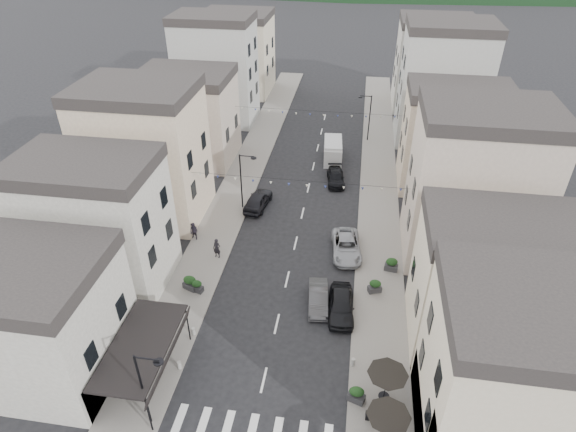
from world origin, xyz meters
name	(u,v)px	position (x,y,z in m)	size (l,w,h in m)	color
sidewalk_left	(243,178)	(-7.50, 32.00, 0.06)	(4.00, 76.00, 0.12)	slate
sidewalk_right	(379,188)	(7.50, 32.00, 0.06)	(4.00, 76.00, 0.12)	slate
boutique_building	(18,321)	(-15.50, 5.00, 4.00)	(12.00, 8.00, 8.00)	#A6A398
bistro_building	(525,386)	(14.50, 4.00, 5.00)	(10.00, 8.00, 10.00)	beige
boutique_awning	(145,346)	(-7.25, 5.00, 3.11)	(3.77, 7.50, 3.28)	black
buildings_row_left	(193,104)	(-14.50, 37.75, 6.12)	(10.20, 54.16, 14.00)	#A6A398
buildings_row_right	(451,121)	(14.50, 36.59, 6.32)	(10.20, 54.16, 14.50)	beige
cafe_terrace	(388,419)	(7.70, 2.80, 2.36)	(2.50, 8.10, 2.53)	black
streetlamp_left_near	(146,384)	(-5.82, 2.00, 3.70)	(1.70, 0.56, 6.00)	black
streetlamp_left_far	(244,176)	(-5.82, 26.00, 3.70)	(1.70, 0.56, 6.00)	black
streetlamp_right_far	(368,113)	(5.82, 44.00, 3.70)	(1.70, 0.56, 6.00)	black
bollards	(262,382)	(0.00, 5.50, 0.42)	(11.66, 10.26, 0.60)	gray
bunting_near	(298,184)	(0.00, 22.00, 5.65)	(19.00, 0.28, 0.62)	black
bunting_far	(317,114)	(0.00, 38.00, 5.65)	(19.00, 0.28, 0.62)	black
parked_car_a	(341,305)	(4.60, 12.88, 0.80)	(1.88, 4.67, 1.59)	black
parked_car_b	(318,298)	(2.80, 13.48, 0.68)	(1.45, 4.14, 1.37)	#39393B
parked_car_c	(346,246)	(4.60, 20.23, 0.74)	(2.44, 5.30, 1.47)	#97999F
parked_car_d	(336,177)	(2.80, 32.65, 0.64)	(1.80, 4.43, 1.28)	black
parked_car_e	(258,200)	(-4.60, 26.48, 0.81)	(1.91, 4.74, 1.61)	black
delivery_van	(333,150)	(2.05, 38.18, 1.22)	(2.44, 5.32, 2.48)	#B8B9BB
pedestrian_a	(217,248)	(-6.42, 17.85, 1.05)	(0.68, 0.44, 1.86)	black
pedestrian_b	(194,231)	(-9.20, 20.08, 0.97)	(0.83, 0.65, 1.71)	#25212C
planter_la	(197,286)	(-6.84, 13.41, 0.64)	(1.08, 0.79, 1.08)	#2B2B2D
planter_lb	(190,283)	(-7.45, 13.60, 0.74)	(1.29, 1.01, 1.28)	#2D2D2F
planter_ra	(356,394)	(6.00, 5.31, 0.70)	(1.20, 0.91, 1.20)	#29292B
planter_rb	(375,286)	(7.10, 15.48, 0.69)	(1.18, 0.92, 1.16)	#2F2F31
planter_rc	(391,264)	(8.46, 18.36, 0.71)	(1.18, 0.78, 1.22)	#2D2D30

